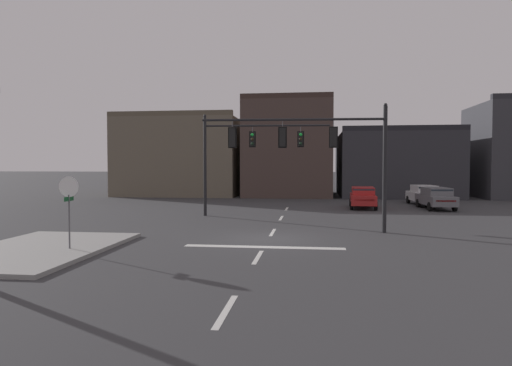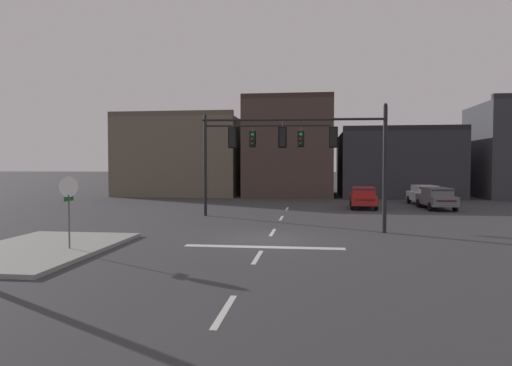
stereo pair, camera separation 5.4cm
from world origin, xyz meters
name	(u,v)px [view 2 (the right image)]	position (x,y,z in m)	size (l,w,h in m)	color
ground_plane	(269,239)	(0.00, 0.00, 0.00)	(400.00, 400.00, 0.00)	#353538
sidewalk_near_corner	(37,250)	(-8.36, -4.00, 0.07)	(5.00, 8.00, 0.15)	gray
stop_bar_paint	(264,247)	(0.00, -2.00, 0.00)	(6.40, 0.50, 0.01)	silver
lane_centreline	(273,232)	(0.00, 2.00, 0.00)	(0.16, 26.40, 0.01)	silver
signal_mast_near_side	(321,145)	(2.32, 2.39, 4.21)	(8.90, 0.61, 6.20)	black
signal_mast_far_side	(242,148)	(-2.55, 8.87, 4.33)	(8.02, 0.65, 6.50)	black
stop_sign	(69,195)	(-7.07, -3.98, 2.14)	(0.76, 0.64, 2.83)	#56565B
car_lot_nearside	(424,194)	(10.92, 18.74, 0.86)	(2.09, 4.53, 1.61)	silver
car_lot_middle	(363,197)	(5.66, 15.08, 0.86)	(2.12, 4.54, 1.61)	#A81E1E
car_lot_farside	(436,198)	(10.92, 14.96, 0.86)	(2.11, 4.53, 1.61)	slate
building_row	(320,157)	(2.63, 30.08, 4.18)	(46.06, 13.43, 10.20)	#665B4C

